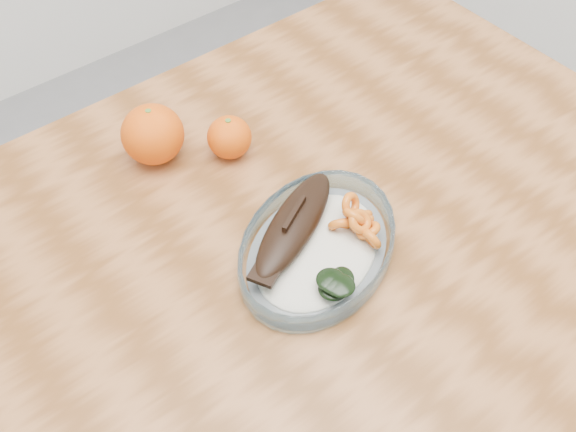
# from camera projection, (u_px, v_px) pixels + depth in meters

# --- Properties ---
(dining_table) EXTENTS (1.20, 0.80, 0.75)m
(dining_table) POSITION_uv_depth(u_px,v_px,m) (278.00, 292.00, 1.00)
(dining_table) COLOR brown
(dining_table) RESTS_ON ground
(plated_meal) EXTENTS (0.61, 0.61, 0.08)m
(plated_meal) POSITION_uv_depth(u_px,v_px,m) (317.00, 245.00, 0.90)
(plated_meal) COLOR white
(plated_meal) RESTS_ON dining_table
(orange_left) EXTENTS (0.09, 0.09, 0.09)m
(orange_left) POSITION_uv_depth(u_px,v_px,m) (153.00, 134.00, 1.00)
(orange_left) COLOR #E34704
(orange_left) RESTS_ON dining_table
(orange_right) EXTENTS (0.06, 0.06, 0.06)m
(orange_right) POSITION_uv_depth(u_px,v_px,m) (229.00, 137.00, 1.01)
(orange_right) COLOR #E34704
(orange_right) RESTS_ON dining_table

